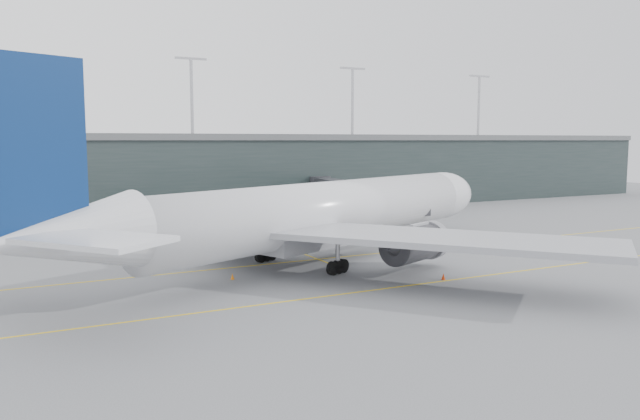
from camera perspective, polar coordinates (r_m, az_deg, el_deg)
name	(u,v)px	position (r m, az deg, el deg)	size (l,w,h in m)	color
ground	(266,257)	(75.44, -4.98, -4.33)	(320.00, 320.00, 0.00)	#5E5D63
taxiline_a	(279,263)	(71.82, -3.76, -4.86)	(160.00, 0.25, 0.02)	yellow
taxiline_b	(349,293)	(57.86, 2.66, -7.61)	(160.00, 0.25, 0.02)	yellow
taxiline_lead_main	(246,233)	(95.61, -6.78, -2.07)	(0.25, 60.00, 0.02)	yellow
terminal	(155,172)	(129.83, -14.84, 3.36)	(240.00, 36.00, 29.00)	#1E2A29
main_aircraft	(323,213)	(71.46, 0.24, -0.30)	(69.02, 63.68, 20.23)	silver
jet_bridge	(343,191)	(107.82, 2.16, 1.71)	(10.30, 45.54, 6.95)	#2A2A2E
gse_cart	(505,244)	(82.80, 16.55, -3.04)	(2.30, 1.63, 1.46)	#B6240D
baggage_dolly	(540,250)	(83.69, 19.51, -3.47)	(3.28, 2.62, 0.33)	#39383E
uld_a	(208,241)	(82.79, -10.18, -2.77)	(2.43, 2.18, 1.84)	#36363B
uld_b	(211,237)	(85.96, -9.93, -2.44)	(2.05, 1.67, 1.81)	#36363B
uld_c	(248,239)	(84.38, -6.61, -2.61)	(2.18, 1.95, 1.64)	#36363B
cone_nose	(511,244)	(86.63, 17.03, -2.98)	(0.39, 0.39, 0.63)	orange
cone_wing_stbd	(443,276)	(64.45, 11.22, -5.98)	(0.41, 0.41, 0.65)	#E73B0C
cone_wing_port	(285,236)	(89.71, -3.26, -2.34)	(0.49, 0.49, 0.78)	orange
cone_tail	(232,276)	(63.97, -8.01, -6.03)	(0.39, 0.39, 0.62)	orange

